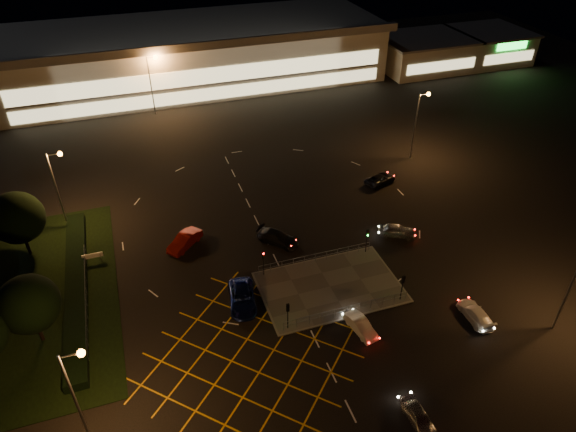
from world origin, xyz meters
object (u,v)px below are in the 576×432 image
object	(u,v)px
signal_nw	(263,258)
signal_ne	(367,236)
signal_se	(403,283)
car_circ_red	(185,241)
car_east_grey	(380,179)
signal_sw	(288,311)
car_queue_white	(361,326)
car_right_silver	(397,231)
car_left_blue	(242,298)
car_far_dkgrey	(278,238)
car_approach_white	(476,314)
car_near_silver	(418,416)

from	to	relation	value
signal_nw	signal_ne	xyz separation A→B (m)	(12.00, 0.00, 0.00)
signal_se	car_circ_red	bearing A→B (deg)	-39.31
signal_ne	car_east_grey	xyz separation A→B (m)	(8.44, 12.98, -1.72)
signal_ne	signal_sw	bearing A→B (deg)	-146.35
car_queue_white	car_right_silver	distance (m)	15.99
signal_se	signal_nw	xyz separation A→B (m)	(-12.00, 7.99, 0.00)
signal_sw	car_left_blue	world-z (taller)	signal_sw
car_east_grey	car_left_blue	bearing A→B (deg)	104.89
car_far_dkgrey	car_right_silver	distance (m)	14.11
car_east_grey	car_approach_white	world-z (taller)	same
car_circ_red	car_right_silver	bearing A→B (deg)	33.66
signal_sw	car_far_dkgrey	bearing A→B (deg)	-103.58
signal_nw	car_near_silver	distance (m)	21.64
signal_sw	car_far_dkgrey	distance (m)	13.40
car_left_blue	car_circ_red	bearing A→B (deg)	119.03
signal_sw	signal_nw	size ratio (longest dim) A/B	1.00
signal_nw	car_far_dkgrey	bearing A→B (deg)	57.72
signal_se	car_circ_red	distance (m)	24.81
signal_nw	car_circ_red	world-z (taller)	signal_nw
car_far_dkgrey	car_circ_red	xyz separation A→B (m)	(-10.28, 2.75, 0.06)
car_near_silver	signal_sw	bearing A→B (deg)	116.27
car_queue_white	car_circ_red	bearing A→B (deg)	116.48
car_east_grey	car_circ_red	bearing A→B (deg)	81.11
signal_se	car_approach_white	xyz separation A→B (m)	(5.63, -4.57, -1.72)
signal_sw	car_near_silver	size ratio (longest dim) A/B	0.84
car_left_blue	car_east_grey	size ratio (longest dim) A/B	1.21
signal_ne	car_left_blue	world-z (taller)	signal_ne
car_queue_white	car_near_silver	bearing A→B (deg)	-99.01
signal_nw	car_approach_white	distance (m)	21.71
signal_sw	signal_nw	xyz separation A→B (m)	(0.00, 7.99, 0.00)
car_near_silver	car_queue_white	world-z (taller)	car_queue_white
signal_se	car_near_silver	distance (m)	13.71
car_far_dkgrey	car_east_grey	distance (m)	19.09
car_circ_red	car_queue_white	bearing A→B (deg)	-5.45
car_east_grey	signal_nw	bearing A→B (deg)	102.69
signal_ne	car_far_dkgrey	world-z (taller)	signal_ne
car_left_blue	car_approach_white	bearing A→B (deg)	-14.38
signal_se	car_approach_white	size ratio (longest dim) A/B	0.70
car_circ_red	signal_sw	bearing A→B (deg)	-17.82
signal_sw	signal_se	bearing A→B (deg)	-180.00
car_near_silver	car_left_blue	distance (m)	19.81
car_queue_white	car_left_blue	size ratio (longest dim) A/B	0.70
car_far_dkgrey	car_queue_white	bearing A→B (deg)	-120.92
signal_sw	car_near_silver	world-z (taller)	signal_sw
car_right_silver	car_east_grey	xyz separation A→B (m)	(3.59, 11.27, -0.08)
signal_sw	car_right_silver	xyz separation A→B (m)	(16.85, 9.70, -1.64)
car_queue_white	signal_se	bearing A→B (deg)	13.20
car_left_blue	car_east_grey	bearing A→B (deg)	44.05
car_near_silver	car_approach_white	world-z (taller)	car_approach_white
car_left_blue	car_approach_white	distance (m)	22.80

